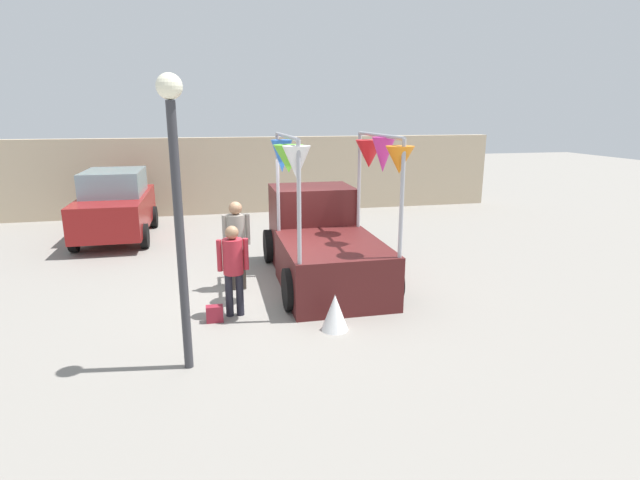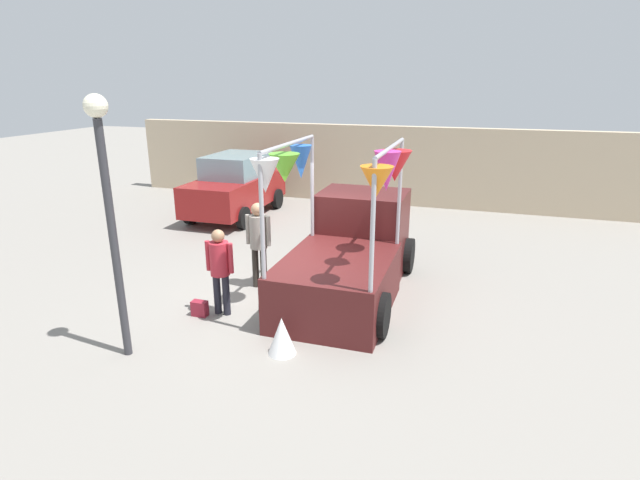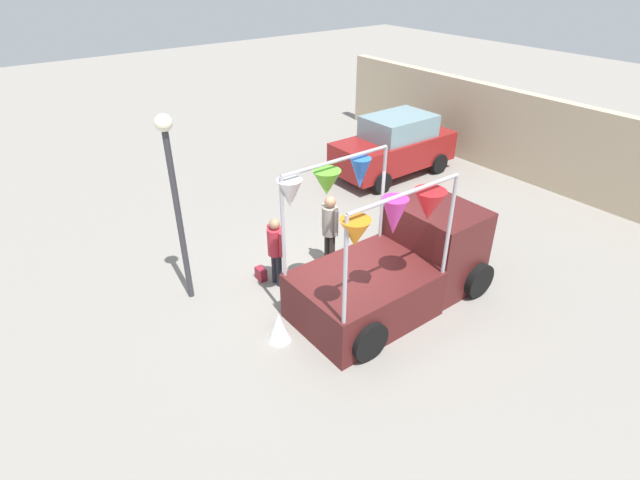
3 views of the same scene
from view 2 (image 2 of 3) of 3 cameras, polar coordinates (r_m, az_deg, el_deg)
The scene contains 9 objects.
ground_plane at distance 9.68m, azimuth -3.37°, elevation -6.87°, with size 60.00×60.00×0.00m, color gray.
vendor_truck at distance 9.82m, azimuth 3.56°, elevation -0.95°, with size 2.49×4.05×3.04m.
parked_car at distance 15.59m, azimuth -9.60°, elevation 6.16°, with size 1.88×4.00×1.88m.
person_customer at distance 8.94m, azimuth -11.38°, elevation -2.73°, with size 0.53×0.34×1.59m.
person_vendor at distance 9.96m, azimuth -7.06°, elevation 0.36°, with size 0.53×0.34×1.76m.
handbag at distance 9.26m, azimuth -13.59°, elevation -7.61°, with size 0.28×0.16×0.28m, color maroon.
street_lamp at distance 7.58m, azimuth -23.14°, elevation 4.93°, with size 0.32×0.32×3.87m.
brick_boundary_wall at distance 17.10m, azimuth 6.76°, elevation 8.52°, with size 18.00×0.36×2.60m, color tan.
folded_kite_bundle_white at distance 7.81m, azimuth -4.38°, elevation -10.85°, with size 0.44×0.44×0.60m, color white.
Camera 2 is at (3.21, -8.18, 4.05)m, focal length 28.00 mm.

